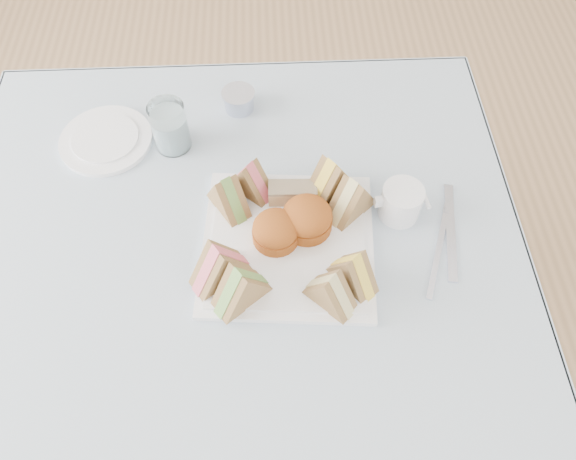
{
  "coord_description": "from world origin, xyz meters",
  "views": [
    {
      "loc": [
        0.07,
        -0.47,
        1.59
      ],
      "look_at": [
        0.09,
        0.04,
        0.8
      ],
      "focal_mm": 35.0,
      "sensor_mm": 36.0,
      "label": 1
    }
  ],
  "objects_px": {
    "table": "(248,347)",
    "serving_plate": "(288,244)",
    "water_glass": "(170,127)",
    "creamer_jug": "(401,202)"
  },
  "relations": [
    {
      "from": "serving_plate",
      "to": "water_glass",
      "type": "xyz_separation_m",
      "value": [
        -0.21,
        0.24,
        0.04
      ]
    },
    {
      "from": "water_glass",
      "to": "creamer_jug",
      "type": "height_order",
      "value": "water_glass"
    },
    {
      "from": "water_glass",
      "to": "creamer_jug",
      "type": "relative_size",
      "value": 1.37
    },
    {
      "from": "table",
      "to": "serving_plate",
      "type": "xyz_separation_m",
      "value": [
        0.09,
        0.04,
        0.38
      ]
    },
    {
      "from": "water_glass",
      "to": "creamer_jug",
      "type": "xyz_separation_m",
      "value": [
        0.42,
        -0.18,
        -0.02
      ]
    },
    {
      "from": "table",
      "to": "creamer_jug",
      "type": "bearing_deg",
      "value": 18.22
    },
    {
      "from": "table",
      "to": "water_glass",
      "type": "height_order",
      "value": "water_glass"
    },
    {
      "from": "serving_plate",
      "to": "water_glass",
      "type": "distance_m",
      "value": 0.33
    },
    {
      "from": "serving_plate",
      "to": "creamer_jug",
      "type": "distance_m",
      "value": 0.21
    },
    {
      "from": "table",
      "to": "water_glass",
      "type": "distance_m",
      "value": 0.53
    }
  ]
}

